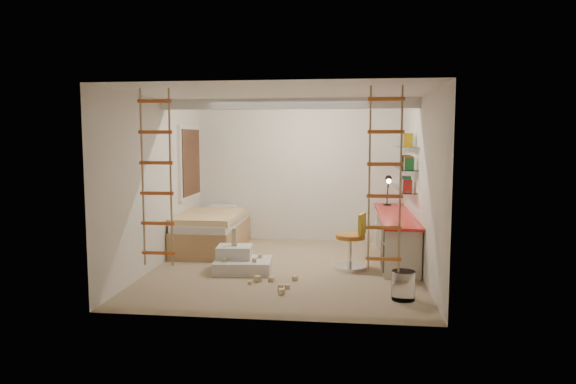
# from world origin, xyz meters

# --- Properties ---
(floor) EXTENTS (4.50, 4.50, 0.00)m
(floor) POSITION_xyz_m (0.00, 0.00, 0.00)
(floor) COLOR #9B8564
(floor) RESTS_ON ground
(ceiling_beam) EXTENTS (4.00, 0.18, 0.16)m
(ceiling_beam) POSITION_xyz_m (0.00, 0.30, 2.52)
(ceiling_beam) COLOR white
(ceiling_beam) RESTS_ON ceiling
(window_frame) EXTENTS (0.06, 1.15, 1.35)m
(window_frame) POSITION_xyz_m (-1.97, 1.50, 1.55)
(window_frame) COLOR white
(window_frame) RESTS_ON wall_left
(window_blind) EXTENTS (0.02, 1.00, 1.20)m
(window_blind) POSITION_xyz_m (-1.93, 1.50, 1.55)
(window_blind) COLOR #4C2D1E
(window_blind) RESTS_ON window_frame
(rope_ladder_left) EXTENTS (0.41, 0.04, 2.13)m
(rope_ladder_left) POSITION_xyz_m (-1.35, -1.75, 1.52)
(rope_ladder_left) COLOR #E45626
(rope_ladder_left) RESTS_ON ceiling
(rope_ladder_right) EXTENTS (0.41, 0.04, 2.13)m
(rope_ladder_right) POSITION_xyz_m (1.35, -1.75, 1.52)
(rope_ladder_right) COLOR orange
(rope_ladder_right) RESTS_ON ceiling
(waste_bin) EXTENTS (0.29, 0.29, 0.36)m
(waste_bin) POSITION_xyz_m (1.63, -1.36, 0.18)
(waste_bin) COLOR white
(waste_bin) RESTS_ON floor
(desk) EXTENTS (0.56, 2.80, 0.75)m
(desk) POSITION_xyz_m (1.72, 0.86, 0.40)
(desk) COLOR red
(desk) RESTS_ON floor
(shelves) EXTENTS (0.25, 1.80, 0.71)m
(shelves) POSITION_xyz_m (1.87, 1.13, 1.50)
(shelves) COLOR white
(shelves) RESTS_ON wall_right
(bed) EXTENTS (1.02, 2.00, 0.69)m
(bed) POSITION_xyz_m (-1.48, 1.23, 0.33)
(bed) COLOR #AD7F51
(bed) RESTS_ON floor
(task_lamp) EXTENTS (0.14, 0.36, 0.57)m
(task_lamp) POSITION_xyz_m (1.67, 1.82, 1.14)
(task_lamp) COLOR black
(task_lamp) RESTS_ON desk
(swivel_chair) EXTENTS (0.63, 0.63, 0.87)m
(swivel_chair) POSITION_xyz_m (1.00, 0.08, 0.32)
(swivel_chair) COLOR #B46922
(swivel_chair) RESTS_ON floor
(play_platform) EXTENTS (0.89, 0.72, 0.37)m
(play_platform) POSITION_xyz_m (-0.65, -0.24, 0.15)
(play_platform) COLOR silver
(play_platform) RESTS_ON floor
(toy_blocks) EXTENTS (1.13, 1.24, 0.64)m
(toy_blocks) POSITION_xyz_m (-0.33, -0.63, 0.20)
(toy_blocks) COLOR #CCB284
(toy_blocks) RESTS_ON floor
(books) EXTENTS (0.14, 0.58, 0.92)m
(books) POSITION_xyz_m (1.87, 1.13, 1.59)
(books) COLOR red
(books) RESTS_ON shelves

